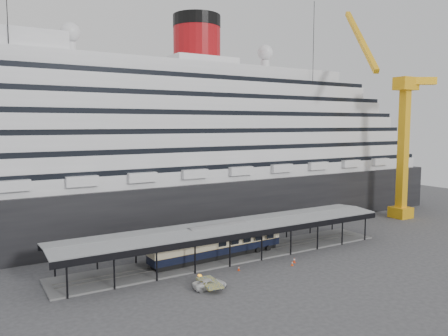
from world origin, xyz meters
The scene contains 9 objects.
ground centered at (0.00, 0.00, 0.00)m, with size 200.00×200.00×0.00m, color #3A3A3C.
cruise_ship centered at (0.05, 32.00, 18.35)m, with size 130.00×30.00×43.90m.
platform_canopy centered at (0.00, 5.00, 2.36)m, with size 56.00×9.18×5.30m.
crane_yellow centered at (47.06, 10.54, 19.96)m, with size 23.83×18.78×47.60m.
port_truck centered at (-9.67, -5.13, 0.61)m, with size 2.03×4.40×1.22m, color silver.
pullman_carriage centered at (-2.60, 5.00, 2.71)m, with size 22.92×4.22×22.38m.
traffic_cone_left centered at (-2.72, -1.25, 0.33)m, with size 0.37×0.37×0.66m.
traffic_cone_mid centered at (5.30, -3.52, 0.37)m, with size 0.39×0.39×0.75m.
traffic_cone_right centered at (6.43, -2.63, 0.41)m, with size 0.48×0.48×0.84m.
Camera 1 is at (-35.95, -52.49, 21.03)m, focal length 35.00 mm.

